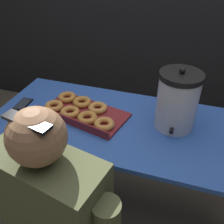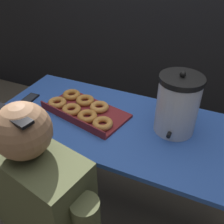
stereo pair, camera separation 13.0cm
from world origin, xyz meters
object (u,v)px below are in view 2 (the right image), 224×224
at_px(donut_box, 83,109).
at_px(person_seated, 46,218).
at_px(coffee_urn, 177,105).
at_px(cell_phone, 29,99).

distance_m(donut_box, person_seated, 0.64).
xyz_separation_m(donut_box, person_seated, (0.12, -0.59, -0.22)).
xyz_separation_m(coffee_urn, cell_phone, (-0.94, -0.08, -0.16)).
xyz_separation_m(donut_box, cell_phone, (-0.40, -0.02, -0.02)).
height_order(coffee_urn, person_seated, person_seated).
bearing_deg(person_seated, coffee_urn, -111.27).
bearing_deg(donut_box, coffee_urn, 19.52).
height_order(donut_box, person_seated, person_seated).
height_order(cell_phone, person_seated, person_seated).
height_order(coffee_urn, cell_phone, coffee_urn).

